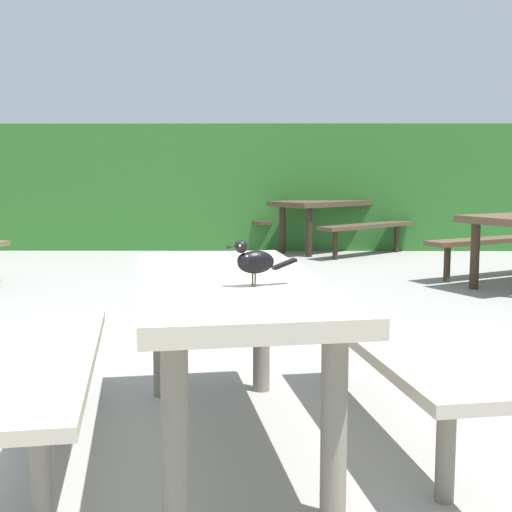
# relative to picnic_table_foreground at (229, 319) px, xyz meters

# --- Properties ---
(ground_plane) EXTENTS (60.00, 60.00, 0.00)m
(ground_plane) POSITION_rel_picnic_table_foreground_xyz_m (-0.25, -0.18, -0.56)
(ground_plane) COLOR gray
(hedge_wall) EXTENTS (28.00, 1.82, 1.84)m
(hedge_wall) POSITION_rel_picnic_table_foreground_xyz_m (-0.25, 8.02, 0.36)
(hedge_wall) COLOR #2D6B28
(hedge_wall) RESTS_ON ground
(picnic_table_foreground) EXTENTS (1.95, 1.98, 0.74)m
(picnic_table_foreground) POSITION_rel_picnic_table_foreground_xyz_m (0.00, 0.00, 0.00)
(picnic_table_foreground) COLOR #B2A893
(picnic_table_foreground) RESTS_ON ground
(bird_grackle) EXTENTS (0.27, 0.14, 0.18)m
(bird_grackle) POSITION_rel_picnic_table_foreground_xyz_m (0.11, -0.25, 0.29)
(bird_grackle) COLOR black
(bird_grackle) RESTS_ON picnic_table_foreground
(picnic_table_mid_right) EXTENTS (2.39, 2.39, 0.74)m
(picnic_table_mid_right) POSITION_rel_picnic_table_foreground_xyz_m (1.15, 7.09, 0.00)
(picnic_table_mid_right) COLOR #473828
(picnic_table_mid_right) RESTS_ON ground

